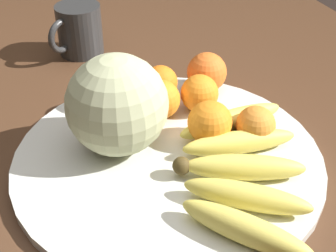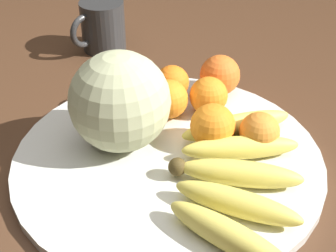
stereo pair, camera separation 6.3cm
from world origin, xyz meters
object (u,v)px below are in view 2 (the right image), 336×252
at_px(orange_top_small, 169,99).
at_px(orange_back_left, 209,96).
at_px(orange_side_extra, 259,132).
at_px(melon, 120,102).
at_px(banana_bunch, 236,173).
at_px(orange_front_left, 172,82).
at_px(orange_front_right, 213,126).
at_px(orange_back_right, 116,87).
at_px(fruit_bowl, 168,158).
at_px(ceramic_mug, 102,26).
at_px(orange_mid_center, 220,75).
at_px(kitchen_table, 165,183).

bearing_deg(orange_top_small, orange_back_left, 85.45).
bearing_deg(orange_side_extra, melon, -107.02).
xyz_separation_m(banana_bunch, orange_front_left, (-0.22, -0.03, 0.01)).
relative_size(orange_front_right, orange_back_right, 1.11).
bearing_deg(fruit_bowl, banana_bunch, 42.52).
height_order(melon, ceramic_mug, melon).
xyz_separation_m(banana_bunch, orange_top_small, (-0.17, -0.05, 0.01)).
xyz_separation_m(orange_back_left, orange_back_right, (-0.06, -0.14, -0.00)).
xyz_separation_m(orange_mid_center, orange_back_left, (0.05, -0.04, -0.00)).
xyz_separation_m(melon, orange_side_extra, (0.06, 0.19, -0.04)).
bearing_deg(orange_back_left, orange_front_left, -141.88).
bearing_deg(orange_front_left, orange_side_extra, 27.90).
bearing_deg(orange_back_right, fruit_bowl, 17.81).
height_order(kitchen_table, orange_back_right, orange_back_right).
relative_size(fruit_bowl, orange_mid_center, 6.50).
height_order(melon, orange_mid_center, melon).
bearing_deg(orange_back_left, orange_top_small, -94.55).
bearing_deg(melon, fruit_bowl, 54.30).
relative_size(banana_bunch, orange_side_extra, 5.11).
relative_size(orange_back_right, orange_top_small, 0.95).
distance_m(kitchen_table, orange_mid_center, 0.20).
bearing_deg(orange_mid_center, ceramic_mug, -145.46).
bearing_deg(melon, orange_back_right, 175.47).
bearing_deg(orange_back_left, kitchen_table, -60.32).
height_order(orange_front_left, orange_front_right, orange_front_right).
bearing_deg(ceramic_mug, orange_top_small, 13.03).
relative_size(kitchen_table, orange_back_right, 26.11).
bearing_deg(banana_bunch, kitchen_table, 141.22).
bearing_deg(orange_front_right, orange_side_extra, 68.37).
distance_m(banana_bunch, orange_mid_center, 0.23).
bearing_deg(orange_front_right, melon, -104.69).
bearing_deg(fruit_bowl, orange_back_right, -162.19).
height_order(melon, orange_front_right, melon).
relative_size(orange_front_left, orange_side_extra, 0.98).
bearing_deg(orange_back_left, ceramic_mug, -156.08).
height_order(orange_front_left, orange_back_right, orange_back_right).
bearing_deg(orange_front_left, fruit_bowl, -16.31).
xyz_separation_m(fruit_bowl, ceramic_mug, (-0.38, -0.04, 0.04)).
height_order(orange_back_left, orange_top_small, same).
bearing_deg(kitchen_table, ceramic_mug, -171.83).
relative_size(fruit_bowl, banana_bunch, 1.49).
xyz_separation_m(orange_front_left, orange_back_right, (-0.01, -0.09, 0.00)).
relative_size(kitchen_table, orange_back_left, 25.19).
bearing_deg(orange_side_extra, banana_bunch, -42.39).
bearing_deg(orange_mid_center, orange_back_right, -93.74).
bearing_deg(orange_side_extra, orange_front_right, -111.63).
bearing_deg(melon, orange_mid_center, 118.82).
relative_size(orange_back_right, ceramic_mug, 0.51).
relative_size(orange_top_small, ceramic_mug, 0.54).
bearing_deg(ceramic_mug, kitchen_table, 8.17).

